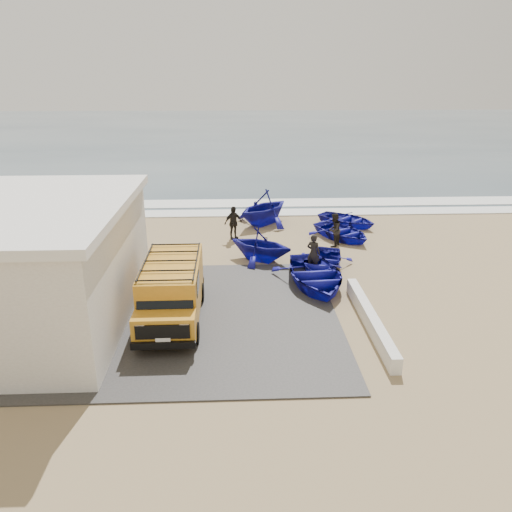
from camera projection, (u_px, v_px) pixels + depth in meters
name	position (u px, v px, depth m)	size (l,w,h in m)	color
ground	(227.00, 293.00, 20.03)	(160.00, 160.00, 0.00)	#9C835A
slab	(172.00, 317.00, 18.07)	(12.00, 10.00, 0.05)	#393734
ocean	(232.00, 133.00, 72.48)	(180.00, 88.00, 0.01)	#385166
surf_line	(230.00, 213.00, 31.26)	(180.00, 1.60, 0.06)	white
surf_wash	(230.00, 203.00, 33.60)	(180.00, 2.20, 0.04)	white
building	(7.00, 264.00, 17.10)	(8.40, 9.40, 4.30)	silver
parapet	(370.00, 320.00, 17.32)	(0.35, 6.00, 0.55)	silver
van	(172.00, 289.00, 17.57)	(2.09, 5.09, 2.18)	orange
boat_near_left	(315.00, 275.00, 20.61)	(3.20, 4.48, 0.93)	#13149C
boat_near_right	(322.00, 261.00, 22.36)	(2.51, 3.52, 0.73)	#13149C
boat_mid_left	(261.00, 244.00, 23.24)	(2.65, 3.07, 1.62)	#13149C
boat_mid_right	(342.00, 232.00, 26.44)	(2.60, 3.64, 0.75)	#13149C
boat_far_left	(264.00, 207.00, 28.78)	(3.31, 3.84, 2.02)	#13149C
boat_far_right	(347.00, 219.00, 28.71)	(2.50, 3.50, 0.72)	#13149C
fisherman_front	(313.00, 253.00, 21.95)	(0.63, 0.41, 1.73)	black
fisherman_middle	(334.00, 230.00, 25.14)	(0.84, 0.65, 1.73)	black
fisherman_back	(233.00, 223.00, 26.26)	(1.04, 0.43, 1.77)	black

